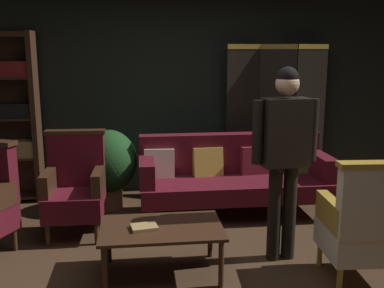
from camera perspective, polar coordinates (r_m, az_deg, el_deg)
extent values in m
plane|color=#3D2819|center=(3.90, 1.47, -16.27)|extent=(10.00, 10.00, 0.00)
cube|color=black|center=(5.89, -1.95, 7.60)|extent=(7.20, 0.10, 2.80)
cube|color=black|center=(5.83, 6.39, 3.03)|extent=(0.46, 0.13, 1.90)
cube|color=#B78E33|center=(5.76, 6.61, 12.11)|extent=(0.46, 0.14, 0.06)
cube|color=black|center=(5.89, 10.58, 2.99)|extent=(0.42, 0.24, 1.90)
cube|color=#B78E33|center=(5.82, 10.94, 11.98)|extent=(0.43, 0.25, 0.06)
cube|color=black|center=(6.00, 14.56, 2.97)|extent=(0.45, 0.17, 1.90)
cube|color=#B78E33|center=(5.93, 15.03, 11.78)|extent=(0.45, 0.17, 0.06)
cube|color=#382114|center=(5.77, -19.07, 3.12)|extent=(0.06, 0.32, 2.05)
cube|color=#382114|center=(6.02, -22.69, 3.18)|extent=(0.90, 0.02, 2.05)
cube|color=#382114|center=(6.09, -22.34, -6.04)|extent=(0.86, 0.30, 0.02)
cube|color=#382114|center=(5.96, -22.70, -1.62)|extent=(0.86, 0.30, 0.02)
cube|color=#9E7A47|center=(5.92, -22.84, -0.60)|extent=(0.78, 0.22, 0.20)
cube|color=#382114|center=(5.88, -23.08, 2.96)|extent=(0.86, 0.30, 0.02)
cylinder|color=#382114|center=(4.78, -5.20, -9.40)|extent=(0.07, 0.07, 0.22)
cylinder|color=#382114|center=(5.18, 16.52, -8.13)|extent=(0.07, 0.07, 0.22)
cylinder|color=#382114|center=(5.34, -5.40, -7.06)|extent=(0.07, 0.07, 0.22)
cylinder|color=#382114|center=(5.71, 14.14, -6.13)|extent=(0.07, 0.07, 0.22)
cube|color=#4C0F19|center=(5.10, 5.42, -5.51)|extent=(2.10, 0.76, 0.20)
cube|color=#4C0F19|center=(5.31, 4.78, -1.11)|extent=(2.10, 0.18, 0.46)
cube|color=#4C0F19|center=(4.93, -5.75, -3.36)|extent=(0.16, 0.68, 0.26)
cube|color=#4C0F19|center=(5.33, 15.83, -2.58)|extent=(0.16, 0.68, 0.26)
cube|color=beige|center=(5.12, -4.13, -2.51)|extent=(0.35, 0.17, 0.35)
cube|color=#B79338|center=(5.17, 2.01, -2.33)|extent=(0.35, 0.19, 0.35)
cube|color=maroon|center=(5.29, 7.95, -2.14)|extent=(0.35, 0.16, 0.34)
cube|color=#4C5123|center=(5.45, 13.58, -1.93)|extent=(0.35, 0.17, 0.35)
cylinder|color=#382114|center=(3.62, -10.99, -15.39)|extent=(0.04, 0.04, 0.39)
cylinder|color=#382114|center=(3.66, 3.70, -14.85)|extent=(0.04, 0.04, 0.39)
cylinder|color=#382114|center=(4.10, -10.48, -11.94)|extent=(0.04, 0.04, 0.39)
cylinder|color=#382114|center=(4.14, 2.31, -11.52)|extent=(0.04, 0.04, 0.39)
cube|color=#382114|center=(3.77, -3.88, -10.52)|extent=(1.00, 0.64, 0.03)
cylinder|color=#B78E33|center=(4.33, 21.71, -12.57)|extent=(0.04, 0.04, 0.22)
cylinder|color=#B78E33|center=(4.17, 15.81, -13.15)|extent=(0.04, 0.04, 0.22)
cylinder|color=#B78E33|center=(3.78, 18.13, -16.01)|extent=(0.04, 0.04, 0.22)
cube|color=beige|center=(3.96, 20.30, -11.18)|extent=(0.60, 0.60, 0.24)
cube|color=beige|center=(3.63, 22.17, -6.86)|extent=(0.57, 0.16, 0.54)
cube|color=#B78E33|center=(3.55, 22.54, -2.42)|extent=(0.61, 0.17, 0.04)
cube|color=#B78E33|center=(3.79, 17.19, -8.28)|extent=(0.12, 0.50, 0.22)
cylinder|color=#382114|center=(4.58, -17.76, -10.91)|extent=(0.04, 0.04, 0.22)
cylinder|color=#382114|center=(4.50, -11.93, -11.00)|extent=(0.04, 0.04, 0.22)
cylinder|color=#382114|center=(5.00, -16.62, -8.89)|extent=(0.04, 0.04, 0.22)
cylinder|color=#382114|center=(4.93, -11.31, -8.92)|extent=(0.04, 0.04, 0.22)
cube|color=#4C0F19|center=(4.67, -14.55, -7.27)|extent=(0.58, 0.58, 0.24)
cube|color=#4C0F19|center=(4.78, -14.35, -1.94)|extent=(0.56, 0.14, 0.54)
cube|color=#382114|center=(4.72, -14.53, 1.48)|extent=(0.60, 0.15, 0.04)
cube|color=#382114|center=(4.65, -17.63, -4.57)|extent=(0.11, 0.50, 0.22)
cube|color=#382114|center=(4.56, -11.72, -4.54)|extent=(0.11, 0.50, 0.22)
cylinder|color=#382114|center=(4.60, -21.44, -11.11)|extent=(0.04, 0.04, 0.22)
cylinder|color=black|center=(4.13, 12.16, -8.37)|extent=(0.12, 0.12, 0.86)
cylinder|color=black|center=(4.08, 10.35, -8.57)|extent=(0.12, 0.12, 0.86)
cube|color=maroon|center=(3.97, 11.54, -2.09)|extent=(0.33, 0.19, 0.09)
cube|color=black|center=(3.92, 11.69, 1.46)|extent=(0.42, 0.25, 0.58)
cube|color=white|center=(4.01, 11.07, 2.15)|extent=(0.14, 0.03, 0.41)
cube|color=maroon|center=(3.98, 11.18, 5.44)|extent=(0.09, 0.03, 0.04)
cylinder|color=black|center=(4.02, 14.96, 1.72)|extent=(0.09, 0.09, 0.54)
cylinder|color=black|center=(3.82, 8.27, 1.48)|extent=(0.09, 0.09, 0.54)
sphere|color=tan|center=(3.86, 11.95, 7.45)|extent=(0.20, 0.20, 0.20)
sphere|color=black|center=(3.86, 11.98, 8.19)|extent=(0.18, 0.18, 0.18)
cylinder|color=brown|center=(5.45, -10.21, -6.50)|extent=(0.28, 0.28, 0.28)
ellipsoid|color=#193D19|center=(5.33, -10.38, -2.14)|extent=(0.64, 0.64, 0.73)
cube|color=#9E7A47|center=(3.72, -6.05, -10.40)|extent=(0.23, 0.19, 0.03)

